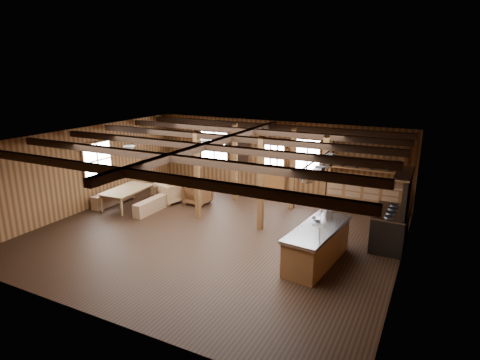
{
  "coord_description": "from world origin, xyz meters",
  "views": [
    {
      "loc": [
        5.54,
        -9.29,
        4.66
      ],
      "look_at": [
        0.17,
        1.29,
        1.35
      ],
      "focal_mm": 30.0,
      "sensor_mm": 36.0,
      "label": 1
    }
  ],
  "objects_px": {
    "kitchen_island": "(317,245)",
    "armchair_c": "(170,192)",
    "armchair_a": "(169,192)",
    "armchair_b": "(198,194)",
    "dining_table": "(128,198)",
    "commercial_range": "(392,223)"
  },
  "relations": [
    {
      "from": "kitchen_island",
      "to": "commercial_range",
      "type": "distance_m",
      "value": 2.42
    },
    {
      "from": "kitchen_island",
      "to": "dining_table",
      "type": "relative_size",
      "value": 1.4
    },
    {
      "from": "armchair_b",
      "to": "kitchen_island",
      "type": "bearing_deg",
      "value": 156.4
    },
    {
      "from": "armchair_c",
      "to": "kitchen_island",
      "type": "bearing_deg",
      "value": 176.62
    },
    {
      "from": "commercial_range",
      "to": "armchair_a",
      "type": "height_order",
      "value": "commercial_range"
    },
    {
      "from": "dining_table",
      "to": "armchair_b",
      "type": "xyz_separation_m",
      "value": [
        1.97,
        1.38,
        0.05
      ]
    },
    {
      "from": "kitchen_island",
      "to": "commercial_range",
      "type": "relative_size",
      "value": 1.24
    },
    {
      "from": "armchair_c",
      "to": "commercial_range",
      "type": "bearing_deg",
      "value": -165.88
    },
    {
      "from": "commercial_range",
      "to": "armchair_b",
      "type": "distance_m",
      "value": 6.61
    },
    {
      "from": "kitchen_island",
      "to": "armchair_c",
      "type": "distance_m",
      "value": 6.41
    },
    {
      "from": "kitchen_island",
      "to": "commercial_range",
      "type": "bearing_deg",
      "value": 57.04
    },
    {
      "from": "armchair_b",
      "to": "armchair_a",
      "type": "bearing_deg",
      "value": 14.85
    },
    {
      "from": "commercial_range",
      "to": "armchair_c",
      "type": "xyz_separation_m",
      "value": [
        -7.55,
        0.26,
        -0.28
      ]
    },
    {
      "from": "commercial_range",
      "to": "armchair_a",
      "type": "distance_m",
      "value": 7.68
    },
    {
      "from": "dining_table",
      "to": "armchair_a",
      "type": "xyz_separation_m",
      "value": [
        0.88,
        1.15,
        0.01
      ]
    },
    {
      "from": "dining_table",
      "to": "armchair_b",
      "type": "bearing_deg",
      "value": -58.07
    },
    {
      "from": "dining_table",
      "to": "armchair_a",
      "type": "bearing_deg",
      "value": -40.6
    },
    {
      "from": "dining_table",
      "to": "armchair_b",
      "type": "relative_size",
      "value": 2.25
    },
    {
      "from": "commercial_range",
      "to": "dining_table",
      "type": "relative_size",
      "value": 1.13
    },
    {
      "from": "armchair_a",
      "to": "armchair_b",
      "type": "xyz_separation_m",
      "value": [
        1.09,
        0.24,
        0.04
      ]
    },
    {
      "from": "commercial_range",
      "to": "armchair_c",
      "type": "height_order",
      "value": "commercial_range"
    },
    {
      "from": "armchair_a",
      "to": "dining_table",
      "type": "bearing_deg",
      "value": 34.2
    }
  ]
}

